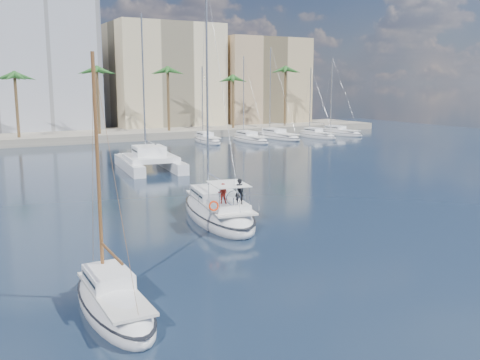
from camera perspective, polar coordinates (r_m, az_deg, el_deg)
ground at (r=32.90m, az=0.14°, el=-5.70°), size 160.00×160.00×0.00m
quay at (r=90.38m, az=-19.01°, el=4.35°), size 120.00×14.00×1.20m
building_beige at (r=104.57m, az=-8.07°, el=10.69°), size 20.00×14.00×20.00m
building_tan_right at (r=111.53m, az=2.12°, el=10.24°), size 18.00×12.00×18.00m
palm_centre at (r=86.05m, az=-18.91°, el=10.55°), size 3.60×3.60×12.30m
palm_right at (r=98.00m, az=1.41°, el=10.99°), size 3.60×3.60×12.30m
main_sloop at (r=36.28m, az=-2.39°, el=-3.34°), size 5.59×11.89×16.96m
small_sloop at (r=22.48m, az=-13.33°, el=-12.64°), size 2.42×7.61×10.91m
catamaran at (r=57.81m, az=-9.64°, el=2.24°), size 6.78×11.68×16.33m
seagull at (r=36.17m, az=-4.04°, el=-3.67°), size 1.09×0.47×0.20m
moored_yacht_a at (r=83.10m, az=-3.51°, el=4.00°), size 3.37×9.52×11.90m
moored_yacht_b at (r=84.34m, az=1.08°, el=4.11°), size 3.32×10.83×13.72m
moored_yacht_c at (r=89.41m, az=4.06°, el=4.44°), size 3.98×12.33×15.54m
moored_yacht_d at (r=91.49m, az=8.17°, el=4.49°), size 3.52×9.55×11.90m
moored_yacht_e at (r=97.05m, az=10.54°, el=4.75°), size 4.61×11.11×13.72m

